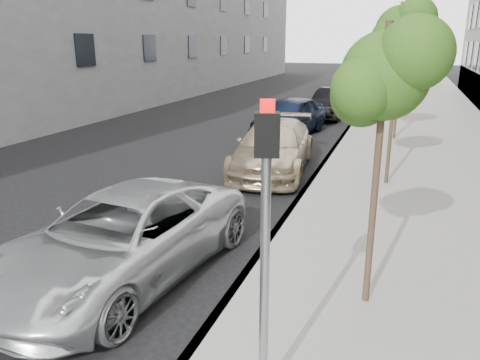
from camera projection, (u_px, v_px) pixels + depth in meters
The scene contains 12 objects.
ground at pixel (132, 321), 6.88m from camera, with size 160.00×160.00×0.00m, color black.
sidewalk at pixel (419, 110), 27.18m from camera, with size 6.40×72.00×0.14m, color gray.
curb at pixel (364, 107), 28.17m from camera, with size 0.15×72.00×0.14m, color #9E9B93.
tree_near at pixel (387, 76), 6.20m from camera, with size 1.57×1.37×4.15m.
tree_mid at pixel (401, 31), 11.88m from camera, with size 1.63×1.43×4.85m.
tree_far at pixel (404, 35), 17.76m from camera, with size 1.81×1.61×4.91m.
signal_pole at pixel (265, 225), 4.66m from camera, with size 0.28×0.24×3.31m.
minivan at pixel (123, 237), 7.98m from camera, with size 2.47×5.35×1.49m, color silver.
suv at pixel (274, 147), 14.55m from camera, with size 2.15×5.28×1.53m, color tan.
sedan_blue at pixel (290, 116), 20.06m from camera, with size 1.94×4.81×1.64m, color black.
sedan_black at pixel (333, 103), 24.57m from camera, with size 1.62×4.65×1.53m, color black.
sedan_rear at pixel (345, 95), 29.26m from camera, with size 1.81×4.45×1.29m, color #B4B5BC.
Camera 1 is at (3.48, -5.13, 3.97)m, focal length 35.00 mm.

